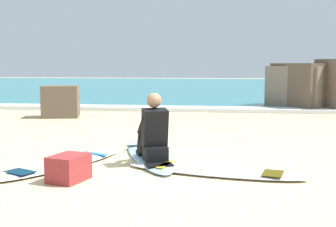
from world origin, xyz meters
TOP-DOWN VIEW (x-y plane):
  - ground_plane at (0.00, 0.00)m, footprint 80.00×80.00m
  - sea at (0.00, 21.29)m, footprint 80.00×28.00m
  - breaking_foam at (0.00, 7.59)m, footprint 80.00×0.90m
  - surfboard_main at (-0.27, 0.65)m, footprint 1.35×2.44m
  - surfer_seated at (-0.13, 0.28)m, footprint 0.58×0.77m
  - surfboard_spare_near at (-1.36, -0.03)m, footprint 1.44×2.27m
  - surfboard_spare_far at (0.74, -0.17)m, footprint 2.43×1.02m
  - rock_outcrop_distant at (4.05, 8.33)m, footprint 3.93×2.11m
  - shoreline_rock at (-3.54, 5.47)m, footprint 1.09×0.97m
  - beach_bag at (-1.00, -0.77)m, footprint 0.48×0.56m

SIDE VIEW (x-z plane):
  - ground_plane at x=0.00m, z-range 0.00..0.00m
  - surfboard_main at x=-0.27m, z-range 0.00..0.07m
  - surfboard_spare_far at x=0.74m, z-range 0.00..0.07m
  - surfboard_spare_near at x=-1.36m, z-range 0.00..0.07m
  - sea at x=0.00m, z-range 0.00..0.10m
  - breaking_foam at x=0.00m, z-range 0.00..0.11m
  - beach_bag at x=-1.00m, z-range 0.00..0.32m
  - shoreline_rock at x=-3.54m, z-range 0.00..0.85m
  - surfer_seated at x=-0.13m, z-range -0.04..0.91m
  - rock_outcrop_distant at x=4.05m, z-range -0.08..1.49m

